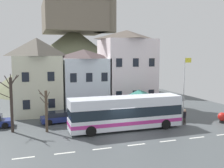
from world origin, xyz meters
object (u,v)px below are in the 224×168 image
object	(u,v)px
townhouse_00	(37,76)
public_bench	(116,112)
pedestrian_03	(185,115)
hilltop_castle	(74,56)
parked_car_01	(156,109)
pedestrian_00	(168,113)
transit_bus	(126,113)
harbour_buoy	(222,117)
bus_shelter	(139,94)
bare_tree_01	(46,110)
townhouse_02	(127,69)
bare_tree_00	(11,103)
pedestrian_01	(185,116)
townhouse_01	(84,80)
pedestrian_02	(154,113)
parked_car_02	(60,117)
flagpole	(185,83)

from	to	relation	value
townhouse_00	public_bench	world-z (taller)	townhouse_00
pedestrian_03	hilltop_castle	bearing A→B (deg)	101.26
parked_car_01	pedestrian_00	bearing A→B (deg)	92.22
transit_bus	harbour_buoy	bearing A→B (deg)	-5.26
bus_shelter	bare_tree_01	distance (m)	11.28
townhouse_02	bare_tree_01	size ratio (longest dim) A/B	2.60
pedestrian_03	public_bench	distance (m)	8.39
bare_tree_01	parked_car_01	bearing A→B (deg)	14.94
transit_bus	bare_tree_00	bearing A→B (deg)	166.74
pedestrian_03	public_bench	size ratio (longest dim) A/B	0.83
pedestrian_00	pedestrian_01	xyz separation A→B (m)	(0.62, -2.43, 0.13)
townhouse_02	public_bench	distance (m)	7.44
townhouse_02	townhouse_01	bearing A→B (deg)	-178.55
harbour_buoy	bare_tree_00	world-z (taller)	bare_tree_00
hilltop_castle	pedestrian_03	distance (m)	34.72
townhouse_00	bare_tree_01	size ratio (longest dim) A/B	2.29
townhouse_01	bus_shelter	bearing A→B (deg)	-50.15
parked_car_01	pedestrian_02	xyz separation A→B (m)	(-1.83, -3.01, 0.22)
pedestrian_03	bare_tree_00	world-z (taller)	bare_tree_00
pedestrian_00	pedestrian_01	size ratio (longest dim) A/B	0.96
townhouse_02	parked_car_01	xyz separation A→B (m)	(2.00, -5.30, -4.86)
transit_bus	pedestrian_01	size ratio (longest dim) A/B	7.06
pedestrian_00	pedestrian_01	distance (m)	2.51
bare_tree_00	bare_tree_01	size ratio (longest dim) A/B	1.36
parked_car_01	pedestrian_03	world-z (taller)	pedestrian_03
townhouse_01	pedestrian_00	distance (m)	12.11
townhouse_01	pedestrian_03	bearing A→B (deg)	-45.92
townhouse_01	pedestrian_03	distance (m)	14.01
bus_shelter	bare_tree_01	world-z (taller)	bare_tree_01
harbour_buoy	parked_car_02	bearing A→B (deg)	160.85
transit_bus	bare_tree_00	distance (m)	11.27
bus_shelter	pedestrian_03	size ratio (longest dim) A/B	2.48
harbour_buoy	pedestrian_03	bearing A→B (deg)	154.78
townhouse_00	parked_car_02	bearing A→B (deg)	-69.43
townhouse_02	pedestrian_00	world-z (taller)	townhouse_02
harbour_buoy	townhouse_00	bearing A→B (deg)	148.77
transit_bus	hilltop_castle	bearing A→B (deg)	88.83
townhouse_02	flagpole	xyz separation A→B (m)	(4.45, -7.84, -1.33)
hilltop_castle	bare_tree_01	distance (m)	34.01
bare_tree_01	hilltop_castle	bearing A→B (deg)	75.42
public_bench	bus_shelter	bearing A→B (deg)	-43.37
parked_car_01	harbour_buoy	distance (m)	7.98
bus_shelter	bare_tree_00	size ratio (longest dim) A/B	0.62
hilltop_castle	pedestrian_01	bearing A→B (deg)	-80.29
pedestrian_01	transit_bus	bearing A→B (deg)	176.86
transit_bus	pedestrian_01	distance (m)	6.71
townhouse_01	bus_shelter	xyz separation A→B (m)	(5.32, -6.37, -1.26)
transit_bus	parked_car_02	size ratio (longest dim) A/B	2.57
townhouse_00	bus_shelter	world-z (taller)	townhouse_00
pedestrian_02	public_bench	world-z (taller)	pedestrian_02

